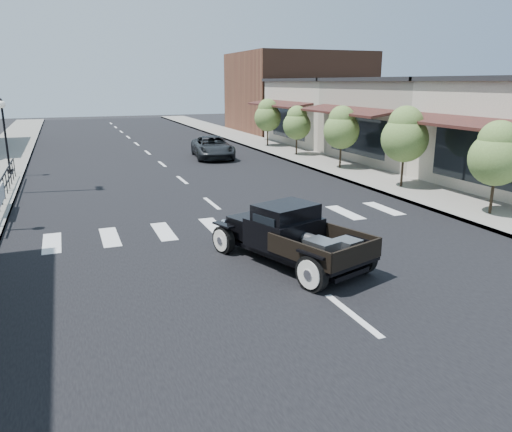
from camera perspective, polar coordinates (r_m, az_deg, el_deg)
name	(u,v)px	position (r m, az deg, el deg)	size (l,w,h in m)	color
ground	(289,265)	(12.64, 3.81, -5.66)	(120.00, 120.00, 0.00)	black
road	(169,170)	(26.57, -9.88, 5.20)	(14.00, 80.00, 0.02)	black
road_markings	(193,189)	(21.77, -7.26, 3.12)	(12.00, 60.00, 0.06)	silver
sidewalk_right	(314,160)	(29.37, 6.68, 6.38)	(3.00, 80.00, 0.15)	gray
storefront_mid	(432,121)	(31.10, 19.43, 10.16)	(10.00, 9.00, 4.50)	gray
storefront_far	(350,113)	(38.40, 10.66, 11.53)	(10.00, 9.00, 4.50)	#B3AB97
far_building_right	(298,93)	(47.38, 4.79, 13.87)	(11.00, 10.00, 7.00)	brown
railing	(4,186)	(21.18, -26.88, 3.06)	(0.08, 10.00, 1.00)	black
banner	(1,203)	(19.26, -27.10, 1.37)	(0.04, 2.20, 0.60)	silver
lamp_post_c	(6,136)	(26.95, -26.71, 8.14)	(0.36, 0.36, 3.60)	black
small_tree_a	(495,170)	(18.44, 25.66, 4.81)	(1.80, 1.80, 3.00)	#577535
small_tree_b	(404,148)	(22.01, 16.55, 7.44)	(1.95, 1.95, 3.25)	#577535
small_tree_c	(341,138)	(26.26, 9.70, 8.77)	(1.83, 1.83, 3.05)	#577535
small_tree_d	(297,131)	(30.90, 4.68, 9.65)	(1.70, 1.70, 2.83)	#577535
small_tree_e	(268,123)	(35.14, 1.34, 10.55)	(1.85, 1.85, 3.08)	#577535
hotrod_pickup	(291,234)	(12.51, 4.03, -2.12)	(2.09, 4.48, 1.55)	black
second_car	(213,147)	(30.36, -4.99, 7.81)	(2.16, 4.69, 1.30)	black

